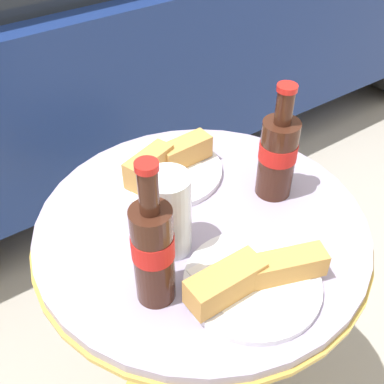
% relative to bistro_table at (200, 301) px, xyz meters
% --- Properties ---
extents(bistro_table, '(0.61, 0.61, 0.74)m').
position_rel_bistro_table_xyz_m(bistro_table, '(0.00, 0.00, 0.00)').
color(bistro_table, gold).
rests_on(bistro_table, ground_plane).
extents(cola_bottle_left, '(0.06, 0.06, 0.26)m').
position_rel_bistro_table_xyz_m(cola_bottle_left, '(-0.15, -0.09, 0.34)').
color(cola_bottle_left, '#3D1E14').
rests_on(cola_bottle_left, bistro_table).
extents(cola_bottle_right, '(0.07, 0.07, 0.23)m').
position_rel_bistro_table_xyz_m(cola_bottle_right, '(0.16, -0.01, 0.33)').
color(cola_bottle_right, '#3D1E14').
rests_on(cola_bottle_right, bistro_table).
extents(drinking_glass, '(0.08, 0.08, 0.15)m').
position_rel_bistro_table_xyz_m(drinking_glass, '(-0.08, -0.02, 0.31)').
color(drinking_glass, silver).
rests_on(drinking_glass, bistro_table).
extents(lunch_plate_near, '(0.23, 0.22, 0.06)m').
position_rel_bistro_table_xyz_m(lunch_plate_near, '(-0.02, -0.16, 0.26)').
color(lunch_plate_near, white).
rests_on(lunch_plate_near, bistro_table).
extents(lunch_plate_far, '(0.23, 0.23, 0.07)m').
position_rel_bistro_table_xyz_m(lunch_plate_far, '(0.02, 0.16, 0.26)').
color(lunch_plate_far, white).
rests_on(lunch_plate_far, bistro_table).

